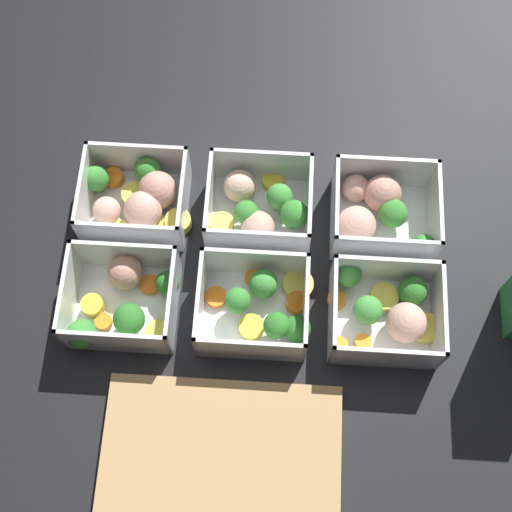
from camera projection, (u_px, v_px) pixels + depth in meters
ground_plane at (256, 263)px, 0.94m from camera, size 4.00×4.00×0.00m
container_near_left at (378, 211)px, 0.93m from camera, size 0.13×0.12×0.07m
container_near_center at (259, 207)px, 0.94m from camera, size 0.14×0.13×0.07m
container_near_right at (138, 198)px, 0.94m from camera, size 0.15×0.12×0.07m
container_far_left at (389, 312)px, 0.88m from camera, size 0.15×0.12×0.07m
container_far_center at (261, 306)px, 0.89m from camera, size 0.15×0.12×0.07m
container_far_right at (123, 301)px, 0.89m from camera, size 0.14×0.13×0.07m
cutting_board at (221, 457)px, 0.83m from camera, size 0.28×0.18×0.02m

